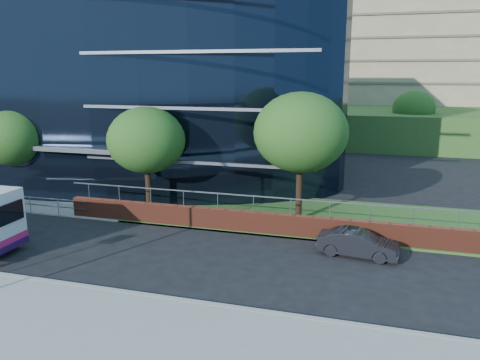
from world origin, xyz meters
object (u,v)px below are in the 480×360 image
(parked_car, at_px, (358,244))
(tree_far_d, at_px, (301,133))
(tree_far_b, at_px, (13,138))
(tree_dist_e, at_px, (414,108))
(tree_far_c, at_px, (146,140))

(parked_car, bearing_deg, tree_far_d, 45.86)
(tree_far_b, relative_size, parked_car, 1.60)
(tree_far_d, xyz_separation_m, tree_dist_e, (8.00, 30.00, -0.65))
(tree_far_b, bearing_deg, parked_car, -9.89)
(tree_dist_e, xyz_separation_m, parked_car, (-4.47, -34.43, -3.91))
(tree_far_d, distance_m, parked_car, 7.27)
(parked_car, bearing_deg, tree_far_c, 82.02)
(tree_far_c, xyz_separation_m, tree_dist_e, (17.00, 31.00, 0.00))
(tree_dist_e, bearing_deg, tree_far_d, -104.93)
(tree_dist_e, relative_size, parked_car, 1.72)
(tree_far_d, relative_size, tree_dist_e, 1.14)
(tree_far_c, height_order, tree_far_d, tree_far_d)
(tree_far_c, distance_m, parked_car, 13.56)
(tree_far_b, height_order, parked_car, tree_far_b)
(tree_far_d, distance_m, tree_dist_e, 31.06)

